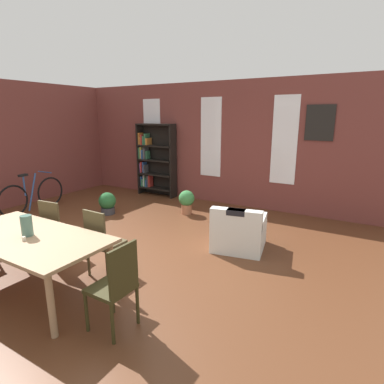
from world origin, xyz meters
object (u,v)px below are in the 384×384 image
Objects in this scene: dining_chair_far_right at (102,241)px; bicycle_second at (33,195)px; dining_chair_head_right at (116,284)px; armchair_white at (239,232)px; dining_chair_far_left at (57,228)px; potted_plant_by_shelf at (107,203)px; vase_on_table at (27,226)px; potted_plant_corner at (187,201)px; bookshelf_tall at (154,160)px; dining_table at (28,241)px.

dining_chair_far_right reaches higher than bicycle_second.
armchair_white is (0.29, 2.51, -0.23)m from dining_chair_head_right.
dining_chair_far_left is 1.95× the size of potted_plant_by_shelf.
dining_chair_head_right is at bearing -0.03° from vase_on_table.
vase_on_table is at bearing -121.55° from dining_chair_far_right.
bicycle_second is at bearing -153.78° from potted_plant_corner.
armchair_white is 0.56× the size of bicycle_second.
potted_plant_by_shelf is at bearing 136.59° from dining_chair_head_right.
bookshelf_tall is 2.08m from potted_plant_by_shelf.
bicycle_second is 3.16× the size of potted_plant_corner.
potted_plant_corner reaches higher than potted_plant_by_shelf.
dining_chair_far_left is 3.04m from bicycle_second.
potted_plant_corner is (0.47, 2.93, -0.21)m from dining_chair_far_left.
armchair_white is at bearing 55.94° from vase_on_table.
armchair_white is at bearing -4.77° from potted_plant_by_shelf.
potted_plant_by_shelf is (-1.05, 2.04, -0.26)m from dining_chair_far_left.
dining_chair_head_right is 1.95× the size of potted_plant_by_shelf.
dining_chair_far_right is 3.90m from bicycle_second.
bicycle_second is (-4.89, -0.41, 0.08)m from armchair_white.
potted_plant_by_shelf is at bearing -85.31° from bookshelf_tall.
potted_plant_by_shelf is 0.91× the size of potted_plant_corner.
vase_on_table is 0.27× the size of armchair_white.
dining_chair_far_right is 1.95× the size of potted_plant_by_shelf.
dining_chair_far_left is at bearing -73.10° from bookshelf_tall.
dining_table is at bearing -90.10° from potted_plant_corner.
dining_chair_far_left is at bearing -140.85° from armchair_white.
bicycle_second reaches higher than armchair_white.
potted_plant_by_shelf is (-3.23, 0.27, -0.02)m from armchair_white.
vase_on_table reaches higher than potted_plant_corner.
armchair_white is at bearing 39.15° from dining_chair_far_left.
bookshelf_tall is (-2.14, 3.98, 0.47)m from dining_chair_far_right.
dining_chair_head_right is at bearing -56.73° from bookshelf_tall.
dining_chair_far_right is 0.49× the size of bookshelf_tall.
dining_table is 1.43m from dining_chair_head_right.
dining_chair_far_left is at bearing 123.37° from vase_on_table.
dining_chair_head_right is at bearing -68.92° from potted_plant_corner.
potted_plant_by_shelf is at bearing 118.62° from dining_table.
dining_chair_head_right reaches higher than potted_plant_corner.
bookshelf_tall is 1.15× the size of bicycle_second.
bicycle_second reaches higher than potted_plant_by_shelf.
bicycle_second is at bearing 146.75° from vase_on_table.
dining_chair_head_right is at bearing -24.52° from bicycle_second.
bookshelf_tall is at bearing 94.69° from potted_plant_by_shelf.
armchair_white is 1.75× the size of potted_plant_corner.
vase_on_table is at bearing -61.08° from potted_plant_by_shelf.
bookshelf_tall reaches higher than dining_chair_far_right.
vase_on_table is at bearing -33.25° from bicycle_second.
dining_table is 3.06m from armchair_white.
dining_table is 0.88m from dining_chair_far_left.
dining_chair_far_left reaches higher than armchair_white.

